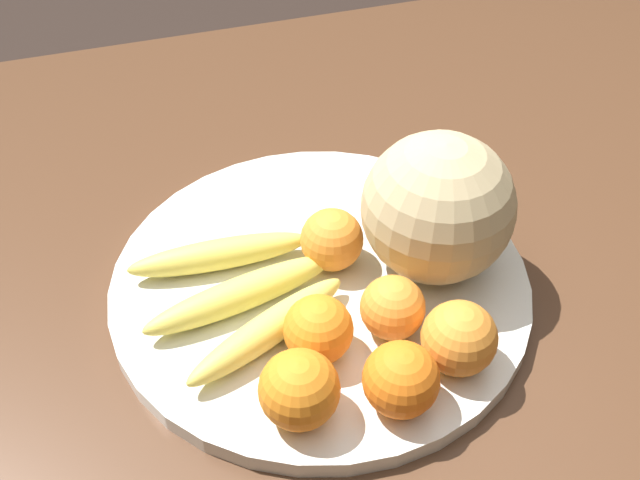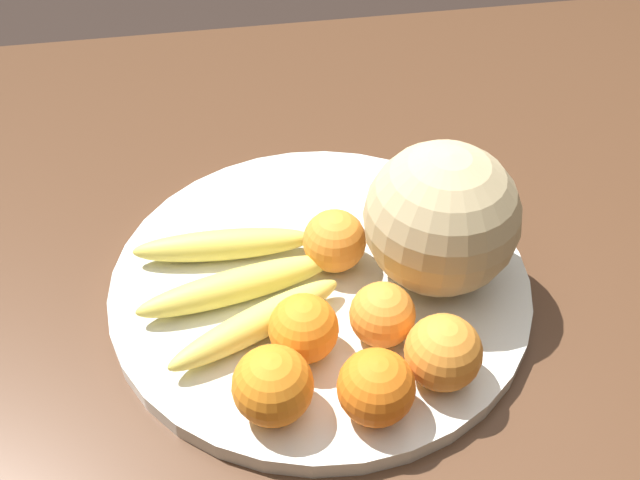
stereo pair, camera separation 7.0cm
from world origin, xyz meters
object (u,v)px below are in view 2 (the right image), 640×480
Objects in this scene: fruit_bowl at (320,282)px; orange_mid_center at (304,329)px; orange_front_right at (443,353)px; kitchen_table at (379,342)px; banana_bunch at (240,281)px; orange_front_left at (376,387)px; orange_back_left at (273,386)px; melon at (442,219)px; orange_back_right at (382,315)px; orange_top_small at (335,241)px.

orange_mid_center is at bearing -108.45° from fruit_bowl.
orange_front_right is 0.12m from orange_mid_center.
banana_bunch is at bearing 177.81° from kitchen_table.
kitchen_table is 25.21× the size of orange_front_left.
orange_front_left is 0.97× the size of orange_front_right.
orange_back_left reaches higher than banana_bunch.
orange_back_left is (-0.17, -0.13, -0.04)m from melon.
banana_bunch is (-0.14, 0.01, 0.11)m from kitchen_table.
fruit_bowl is 0.10m from orange_mid_center.
banana_bunch is at bearing 141.73° from orange_front_right.
orange_back_right is at bearing -135.54° from melon.
banana_bunch is at bearing -173.55° from fruit_bowl.
orange_top_small reaches higher than orange_back_right.
melon is 2.46× the size of orange_back_right.
melon is at bearing -0.64° from kitchen_table.
orange_back_left is at bearing 169.87° from orange_front_left.
fruit_bowl is 6.60× the size of orange_top_small.
fruit_bowl is 2.83× the size of melon.
orange_back_left is at bearing 85.07° from banana_bunch.
orange_front_left reaches higher than kitchen_table.
orange_back_right is 0.10m from orange_top_small.
orange_mid_center is (-0.14, -0.07, -0.04)m from melon.
orange_mid_center is 0.99× the size of orange_top_small.
orange_top_small is (-0.09, 0.03, -0.04)m from melon.
orange_back_left reaches higher than orange_top_small.
orange_back_left is 1.13× the size of orange_back_right.
kitchen_table is at bearing 99.24° from orange_front_right.
kitchen_table is 0.17m from orange_mid_center.
orange_back_right is (0.07, 0.01, -0.00)m from orange_mid_center.
orange_front_left is at bearing 111.56° from banana_bunch.
kitchen_table is 0.20m from orange_front_left.
orange_back_right is at bearing 4.15° from orange_mid_center.
orange_back_left is (-0.13, -0.13, 0.13)m from kitchen_table.
kitchen_table is at bearing 166.54° from banana_bunch.
fruit_bowl is 6.95× the size of orange_back_right.
orange_back_left is (-0.15, -0.01, 0.00)m from orange_front_right.
orange_back_right is (-0.02, -0.07, 0.13)m from kitchen_table.
melon is 0.11m from orange_back_right.
orange_back_left reaches higher than orange_mid_center.
banana_bunch is 3.05× the size of orange_front_right.
kitchen_table is at bearing 46.14° from orange_back_left.
melon reaches higher than banana_bunch.
orange_top_small is (0.05, 0.10, 0.00)m from orange_mid_center.
orange_mid_center is at bearing -152.48° from melon.
orange_back_left is 0.18m from orange_top_small.
orange_back_left is 0.12m from orange_back_right.
banana_bunch is at bearing 121.65° from orange_mid_center.
orange_front_right reaches higher than fruit_bowl.
orange_front_left is 0.96× the size of orange_back_left.
orange_mid_center and orange_top_small have the same top height.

